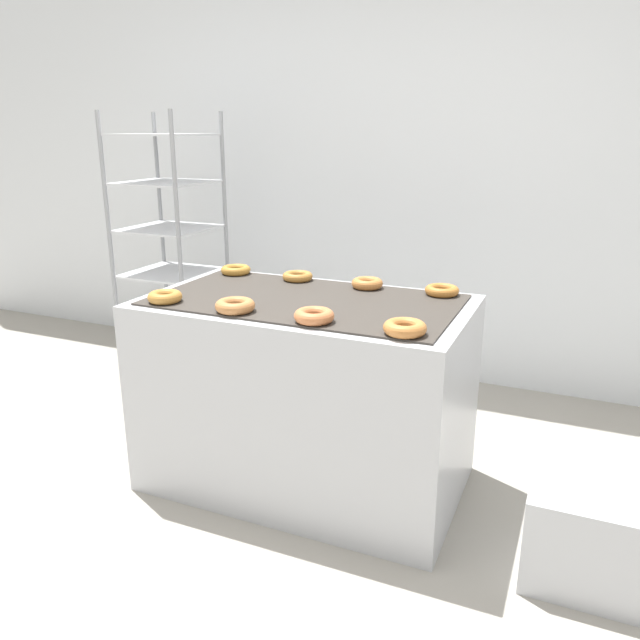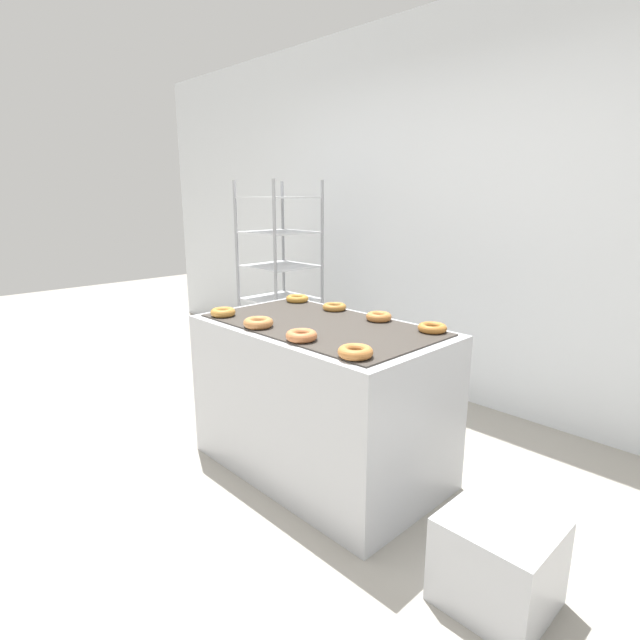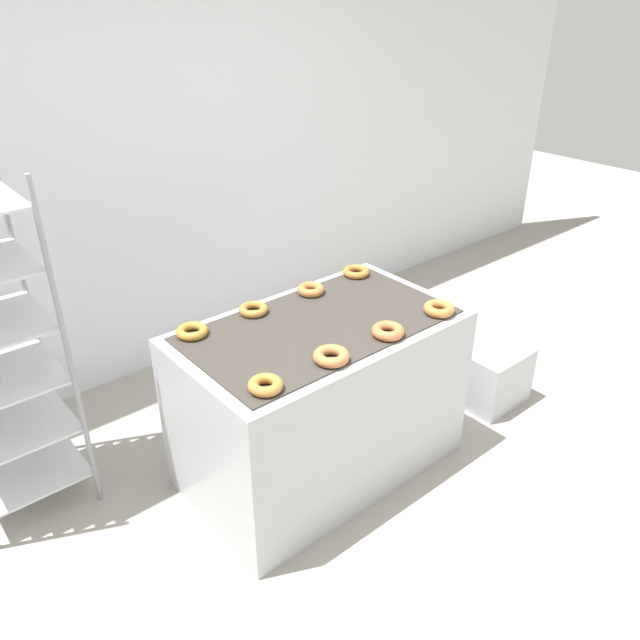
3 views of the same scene
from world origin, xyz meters
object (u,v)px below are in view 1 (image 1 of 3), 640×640
at_px(donut_near_midleft, 235,306).
at_px(donut_far_midright, 367,283).
at_px(donut_far_left, 236,270).
at_px(glaze_bin, 585,533).
at_px(baking_rack_cart, 171,251).
at_px(donut_far_midleft, 298,276).
at_px(donut_near_right, 405,328).
at_px(donut_far_right, 442,290).
at_px(donut_near_midright, 314,316).
at_px(fryer_machine, 306,393).
at_px(donut_near_left, 165,297).

relative_size(donut_near_midleft, donut_far_midright, 1.12).
distance_m(donut_far_left, donut_far_midright, 0.68).
distance_m(glaze_bin, donut_far_left, 1.87).
height_order(baking_rack_cart, donut_far_midleft, baking_rack_cart).
relative_size(donut_near_right, donut_far_right, 1.04).
distance_m(glaze_bin, donut_near_right, 0.96).
bearing_deg(donut_near_right, donut_near_midright, 179.12).
bearing_deg(donut_near_midright, fryer_machine, 120.28).
height_order(donut_near_midleft, donut_far_midleft, donut_near_midleft).
bearing_deg(glaze_bin, baking_rack_cart, 158.46).
xyz_separation_m(baking_rack_cart, donut_far_right, (1.74, -0.45, 0.04)).
xyz_separation_m(fryer_machine, donut_far_right, (0.50, 0.29, 0.44)).
bearing_deg(donut_near_midright, donut_far_midleft, 120.73).
bearing_deg(donut_near_midleft, fryer_machine, 58.11).
distance_m(donut_near_left, donut_near_right, 1.01).
height_order(donut_near_left, donut_near_midright, donut_near_midright).
bearing_deg(donut_near_midleft, donut_near_left, 179.06).
distance_m(fryer_machine, donut_far_left, 0.73).
xyz_separation_m(donut_far_midright, donut_far_right, (0.33, 0.02, -0.00)).
xyz_separation_m(donut_near_midleft, donut_far_midleft, (-0.00, 0.57, -0.00)).
bearing_deg(donut_far_left, donut_near_right, -29.51).
bearing_deg(donut_near_midleft, baking_rack_cart, 136.00).
xyz_separation_m(donut_near_midleft, donut_far_right, (0.68, 0.57, -0.00)).
bearing_deg(donut_far_midright, baking_rack_cart, 161.52).
distance_m(baking_rack_cart, donut_near_midleft, 1.48).
distance_m(fryer_machine, donut_far_right, 0.73).
bearing_deg(donut_near_midleft, donut_far_left, 120.67).
relative_size(donut_near_midright, donut_far_midright, 1.07).
relative_size(fryer_machine, donut_near_midright, 9.06).
distance_m(donut_near_left, donut_far_midleft, 0.65).
distance_m(glaze_bin, donut_near_midleft, 1.50).
distance_m(fryer_machine, donut_far_midleft, 0.56).
relative_size(fryer_machine, donut_near_midleft, 8.70).
relative_size(fryer_machine, baking_rack_cart, 0.83).
xyz_separation_m(donut_near_midleft, donut_near_midright, (0.34, -0.00, -0.00)).
bearing_deg(fryer_machine, donut_near_midright, -59.72).
bearing_deg(donut_far_midright, donut_near_midright, -90.95).
bearing_deg(donut_near_left, donut_near_right, -0.75).
xyz_separation_m(donut_near_right, donut_far_midright, (-0.33, 0.56, -0.00)).
relative_size(donut_near_midleft, donut_far_right, 1.07).
xyz_separation_m(donut_near_midright, donut_far_right, (0.34, 0.57, -0.00)).
xyz_separation_m(fryer_machine, donut_far_midleft, (-0.17, 0.29, 0.44)).
bearing_deg(baking_rack_cart, donut_near_left, -54.51).
bearing_deg(glaze_bin, donut_near_midright, -175.27).
distance_m(glaze_bin, donut_near_midright, 1.22).
distance_m(fryer_machine, glaze_bin, 1.20).
distance_m(donut_near_midleft, donut_far_right, 0.88).
distance_m(donut_near_midleft, donut_far_left, 0.66).
distance_m(baking_rack_cart, donut_near_right, 2.02).
distance_m(donut_far_left, donut_far_right, 1.01).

